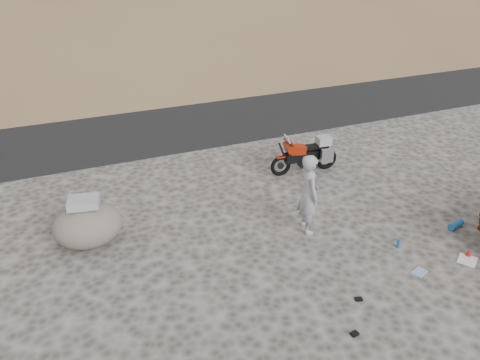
# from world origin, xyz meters

# --- Properties ---
(ground) EXTENTS (140.00, 140.00, 0.00)m
(ground) POSITION_xyz_m (0.00, 0.00, 0.00)
(ground) COLOR #3C3A37
(ground) RESTS_ON ground
(road) EXTENTS (120.00, 7.00, 0.05)m
(road) POSITION_xyz_m (0.00, 9.00, 0.00)
(road) COLOR black
(road) RESTS_ON ground
(motorcycle) EXTENTS (1.99, 0.64, 1.18)m
(motorcycle) POSITION_xyz_m (1.43, 3.02, 0.50)
(motorcycle) COLOR black
(motorcycle) RESTS_ON ground
(man) EXTENTS (0.53, 0.72, 1.84)m
(man) POSITION_xyz_m (0.01, 0.51, 0.00)
(man) COLOR #99999F
(man) RESTS_ON ground
(boulder) EXTENTS (1.79, 1.68, 1.11)m
(boulder) POSITION_xyz_m (-4.53, 1.80, 0.49)
(boulder) COLOR #615C53
(boulder) RESTS_ON ground
(gear_white_cloth) EXTENTS (0.51, 0.50, 0.01)m
(gear_white_cloth) POSITION_xyz_m (2.50, -1.72, 0.01)
(gear_white_cloth) COLOR white
(gear_white_cloth) RESTS_ON ground
(gear_blue_mat) EXTENTS (0.43, 0.26, 0.16)m
(gear_blue_mat) POSITION_xyz_m (3.16, -0.71, 0.08)
(gear_blue_mat) COLOR #1A589C
(gear_blue_mat) RESTS_ON ground
(gear_bottle) EXTENTS (0.09, 0.09, 0.20)m
(gear_bottle) POSITION_xyz_m (1.48, -0.82, 0.10)
(gear_bottle) COLOR #1A589C
(gear_bottle) RESTS_ON ground
(gear_funnel) EXTENTS (0.16, 0.16, 0.16)m
(gear_funnel) POSITION_xyz_m (2.62, -1.61, 0.08)
(gear_funnel) COLOR red
(gear_funnel) RESTS_ON ground
(gear_glove_a) EXTENTS (0.15, 0.12, 0.04)m
(gear_glove_a) POSITION_xyz_m (-0.23, -1.85, 0.02)
(gear_glove_a) COLOR black
(gear_glove_a) RESTS_ON ground
(gear_glove_b) EXTENTS (0.14, 0.11, 0.04)m
(gear_glove_b) POSITION_xyz_m (-0.78, -2.52, 0.02)
(gear_glove_b) COLOR black
(gear_glove_b) RESTS_ON ground
(gear_blue_cloth) EXTENTS (0.36, 0.31, 0.01)m
(gear_blue_cloth) POSITION_xyz_m (1.34, -1.65, 0.01)
(gear_blue_cloth) COLOR #839CCB
(gear_blue_cloth) RESTS_ON ground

